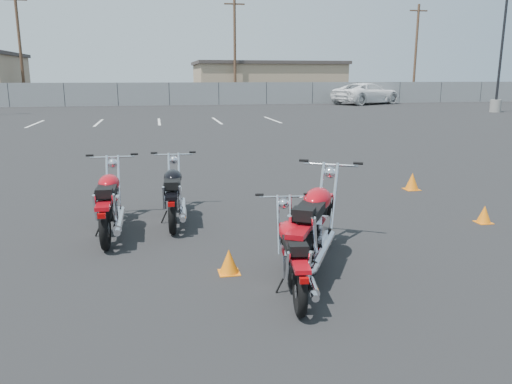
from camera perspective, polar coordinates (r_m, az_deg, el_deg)
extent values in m
plane|color=black|center=(6.82, -0.66, -6.53)|extent=(120.00, 120.00, 0.00)
torus|color=black|center=(8.40, -15.96, -1.10)|extent=(0.11, 0.61, 0.61)
cylinder|color=silver|center=(8.40, -15.96, -1.10)|extent=(0.10, 0.16, 0.16)
torus|color=black|center=(6.98, -16.87, -4.00)|extent=(0.11, 0.61, 0.61)
cylinder|color=silver|center=(6.98, -16.87, -4.00)|extent=(0.10, 0.16, 0.16)
cube|color=black|center=(7.68, -16.39, -2.12)|extent=(0.10, 1.06, 0.06)
cube|color=silver|center=(7.61, -16.45, -1.78)|extent=(0.28, 0.39, 0.30)
cylinder|color=silver|center=(7.57, -16.54, -0.45)|extent=(0.20, 0.25, 0.27)
ellipsoid|color=#B10A15|center=(7.77, -16.46, 0.97)|extent=(0.31, 0.59, 0.26)
cube|color=black|center=(7.30, -16.77, 0.02)|extent=(0.26, 0.56, 0.10)
cube|color=black|center=(7.04, -16.98, -0.11)|extent=(0.22, 0.18, 0.12)
cube|color=#B10A15|center=(6.88, -17.06, -1.51)|extent=(0.18, 0.43, 0.05)
cube|color=#B10A15|center=(8.33, -16.09, 1.03)|extent=(0.13, 0.34, 0.04)
cylinder|color=silver|center=(7.05, -15.91, -1.64)|extent=(0.05, 0.19, 0.40)
cylinder|color=silver|center=(7.08, -17.87, -1.72)|extent=(0.05, 0.19, 0.40)
cylinder|color=silver|center=(7.39, -15.31, -3.14)|extent=(0.09, 1.12, 0.13)
cylinder|color=silver|center=(7.07, -15.49, -3.70)|extent=(0.12, 0.36, 0.13)
cylinder|color=silver|center=(8.44, -15.42, 1.26)|extent=(0.05, 0.40, 0.80)
cylinder|color=silver|center=(8.45, -16.65, 1.21)|extent=(0.05, 0.40, 0.80)
sphere|color=silver|center=(8.56, -16.06, 3.18)|extent=(0.16, 0.16, 0.16)
cylinder|color=silver|center=(8.56, -16.09, 3.87)|extent=(0.71, 0.03, 0.03)
cylinder|color=black|center=(8.51, -13.74, 4.23)|extent=(0.12, 0.04, 0.04)
cylinder|color=black|center=(8.57, -18.48, 3.99)|extent=(0.12, 0.04, 0.04)
cylinder|color=black|center=(7.65, -17.42, -3.75)|extent=(0.16, 0.02, 0.30)
cube|color=#990505|center=(6.64, -17.24, -2.62)|extent=(0.10, 0.06, 0.06)
torus|color=black|center=(8.80, -9.30, -0.23)|extent=(0.14, 0.58, 0.58)
cylinder|color=silver|center=(8.80, -9.30, -0.23)|extent=(0.11, 0.16, 0.15)
torus|color=black|center=(7.45, -9.54, -2.67)|extent=(0.14, 0.58, 0.58)
cylinder|color=silver|center=(7.45, -9.54, -2.67)|extent=(0.11, 0.16, 0.15)
cube|color=black|center=(8.11, -9.42, -1.09)|extent=(0.16, 1.01, 0.06)
cube|color=silver|center=(8.05, -9.44, -0.77)|extent=(0.29, 0.38, 0.29)
cylinder|color=silver|center=(8.02, -9.49, 0.43)|extent=(0.21, 0.25, 0.25)
ellipsoid|color=black|center=(8.20, -9.48, 1.68)|extent=(0.33, 0.57, 0.25)
cube|color=black|center=(7.76, -9.57, 0.87)|extent=(0.28, 0.54, 0.10)
cube|color=black|center=(7.51, -9.63, 0.77)|extent=(0.22, 0.19, 0.12)
cube|color=black|center=(7.36, -9.63, -0.45)|extent=(0.20, 0.41, 0.05)
cube|color=black|center=(8.74, -9.37, 1.70)|extent=(0.14, 0.33, 0.04)
cylinder|color=silver|center=(7.53, -8.70, -0.59)|extent=(0.06, 0.18, 0.38)
cylinder|color=silver|center=(7.54, -10.45, -0.65)|extent=(0.06, 0.18, 0.38)
cylinder|color=silver|center=(7.85, -8.33, -1.97)|extent=(0.15, 1.06, 0.12)
cylinder|color=silver|center=(7.55, -8.35, -2.43)|extent=(0.14, 0.35, 0.13)
cylinder|color=silver|center=(8.85, -8.80, 1.89)|extent=(0.07, 0.38, 0.76)
cylinder|color=silver|center=(8.85, -9.91, 1.86)|extent=(0.07, 0.38, 0.76)
sphere|color=silver|center=(8.95, -9.39, 3.63)|extent=(0.16, 0.16, 0.15)
cylinder|color=silver|center=(8.96, -9.41, 4.26)|extent=(0.67, 0.07, 0.03)
cylinder|color=black|center=(8.93, -7.27, 4.55)|extent=(0.12, 0.04, 0.03)
cylinder|color=black|center=(8.95, -11.58, 4.41)|extent=(0.12, 0.04, 0.03)
cylinder|color=black|center=(8.07, -10.34, -2.53)|extent=(0.15, 0.03, 0.29)
cube|color=#990505|center=(7.13, -9.67, -1.40)|extent=(0.10, 0.06, 0.06)
torus|color=black|center=(6.97, 7.88, -3.38)|extent=(0.43, 0.63, 0.66)
cylinder|color=silver|center=(6.97, 7.88, -3.38)|extent=(0.18, 0.21, 0.18)
torus|color=black|center=(5.49, 4.91, -7.89)|extent=(0.43, 0.63, 0.66)
cylinder|color=silver|center=(5.49, 4.91, -7.89)|extent=(0.18, 0.21, 0.18)
cube|color=black|center=(6.21, 6.59, -4.98)|extent=(0.66, 1.06, 0.07)
cube|color=silver|center=(6.14, 6.50, -4.55)|extent=(0.47, 0.51, 0.33)
cylinder|color=silver|center=(6.08, 6.55, -2.78)|extent=(0.32, 0.35, 0.29)
ellipsoid|color=#B10A15|center=(6.28, 7.04, -0.83)|extent=(0.60, 0.72, 0.28)
cube|color=black|center=(5.79, 6.04, -2.24)|extent=(0.54, 0.66, 0.11)
cube|color=black|center=(5.52, 5.46, -2.52)|extent=(0.31, 0.29, 0.13)
cube|color=#B10A15|center=(5.35, 4.93, -4.52)|extent=(0.40, 0.50, 0.05)
cube|color=#B10A15|center=(6.88, 7.97, -0.62)|extent=(0.31, 0.39, 0.04)
cylinder|color=silver|center=(5.52, 6.69, -4.78)|extent=(0.15, 0.20, 0.43)
cylinder|color=silver|center=(5.58, 4.03, -4.54)|extent=(0.15, 0.20, 0.43)
cylinder|color=silver|center=(5.89, 7.61, -6.69)|extent=(0.68, 1.10, 0.14)
cylinder|color=silver|center=(5.56, 6.96, -7.65)|extent=(0.30, 0.40, 0.14)
cylinder|color=silver|center=(6.99, 8.95, -0.39)|extent=(0.26, 0.40, 0.86)
cylinder|color=silver|center=(7.02, 7.37, -0.28)|extent=(0.26, 0.40, 0.86)
sphere|color=silver|center=(7.11, 8.48, 2.21)|extent=(0.24, 0.24, 0.18)
cylinder|color=silver|center=(7.11, 8.54, 3.11)|extent=(0.68, 0.40, 0.03)
cylinder|color=black|center=(7.03, 11.60, 3.23)|extent=(0.13, 0.10, 0.04)
cylinder|color=black|center=(7.16, 5.49, 3.61)|extent=(0.13, 0.10, 0.04)
cylinder|color=black|center=(6.20, 4.94, -6.99)|extent=(0.16, 0.11, 0.33)
cube|color=#990505|center=(5.11, 4.19, -6.20)|extent=(0.13, 0.11, 0.07)
torus|color=black|center=(6.09, 3.36, -6.44)|extent=(0.17, 0.52, 0.51)
cylinder|color=silver|center=(6.09, 3.36, -6.44)|extent=(0.10, 0.15, 0.14)
torus|color=black|center=(4.94, 5.04, -11.23)|extent=(0.17, 0.52, 0.51)
cylinder|color=silver|center=(4.94, 5.04, -11.23)|extent=(0.10, 0.15, 0.14)
cube|color=black|center=(5.50, 4.12, -8.26)|extent=(0.21, 0.90, 0.05)
cube|color=silver|center=(5.44, 4.18, -7.92)|extent=(0.28, 0.36, 0.26)
cylinder|color=silver|center=(5.39, 4.21, -6.39)|extent=(0.20, 0.24, 0.23)
ellipsoid|color=#B10A15|center=(5.53, 3.97, -4.54)|extent=(0.33, 0.53, 0.22)
cube|color=black|center=(5.15, 4.54, -6.10)|extent=(0.29, 0.50, 0.09)
cube|color=black|center=(4.94, 4.88, -6.54)|extent=(0.21, 0.18, 0.10)
cube|color=#B10A15|center=(4.82, 5.14, -8.40)|extent=(0.20, 0.38, 0.04)
cube|color=#B10A15|center=(6.00, 3.40, -4.02)|extent=(0.15, 0.30, 0.03)
cylinder|color=silver|center=(4.99, 6.06, -8.34)|extent=(0.06, 0.16, 0.34)
cylinder|color=silver|center=(4.97, 3.69, -8.42)|extent=(0.06, 0.16, 0.34)
cylinder|color=silver|center=(5.30, 5.95, -9.73)|extent=(0.21, 0.94, 0.11)
cylinder|color=silver|center=(5.05, 6.46, -10.75)|extent=(0.14, 0.31, 0.11)
cylinder|color=silver|center=(6.11, 4.01, -3.68)|extent=(0.09, 0.34, 0.67)
cylinder|color=silver|center=(6.09, 2.57, -3.71)|extent=(0.09, 0.34, 0.67)
sphere|color=silver|center=(6.17, 3.17, -1.35)|extent=(0.15, 0.15, 0.14)
cylinder|color=silver|center=(6.16, 3.16, -0.54)|extent=(0.60, 0.11, 0.03)
cylinder|color=black|center=(6.18, 5.94, -0.23)|extent=(0.11, 0.04, 0.03)
cylinder|color=black|center=(6.11, 0.39, -0.31)|extent=(0.11, 0.04, 0.03)
cylinder|color=black|center=(5.47, 2.94, -10.21)|extent=(0.14, 0.04, 0.26)
cube|color=#990505|center=(4.64, 5.53, -10.04)|extent=(0.09, 0.06, 0.05)
cone|color=orange|center=(10.78, 17.41, 1.21)|extent=(0.27, 0.27, 0.34)
cube|color=orange|center=(10.81, 17.35, 0.30)|extent=(0.29, 0.29, 0.01)
cone|color=orange|center=(8.76, 24.63, -2.29)|extent=(0.22, 0.22, 0.27)
cube|color=orange|center=(8.80, 24.55, -3.17)|extent=(0.24, 0.24, 0.01)
cone|color=orange|center=(5.98, -3.11, -7.86)|extent=(0.23, 0.23, 0.29)
cube|color=orange|center=(6.03, -3.09, -9.17)|extent=(0.25, 0.25, 0.01)
cylinder|color=gray|center=(36.51, 25.70, 8.86)|extent=(0.70, 0.70, 0.80)
cylinder|color=black|center=(36.61, 26.54, 17.04)|extent=(0.16, 0.16, 9.69)
cube|color=slate|center=(41.35, -9.89, 10.98)|extent=(80.00, 0.04, 1.80)
cylinder|color=black|center=(42.72, -26.43, 9.90)|extent=(0.06, 0.06, 1.80)
cylinder|color=black|center=(41.89, -21.07, 10.34)|extent=(0.06, 0.06, 1.80)
cylinder|color=black|center=(41.43, -15.52, 10.71)|extent=(0.06, 0.06, 1.80)
cylinder|color=black|center=(41.35, -9.89, 10.98)|extent=(0.06, 0.06, 1.80)
cylinder|color=black|center=(41.66, -4.28, 11.15)|extent=(0.06, 0.06, 1.80)
cylinder|color=black|center=(42.34, 1.20, 11.22)|extent=(0.06, 0.06, 1.80)
cylinder|color=black|center=(43.38, 6.47, 11.18)|extent=(0.06, 0.06, 1.80)
cylinder|color=black|center=(44.76, 11.44, 11.07)|extent=(0.06, 0.06, 1.80)
cylinder|color=black|center=(46.45, 16.09, 10.89)|extent=(0.06, 0.06, 1.80)
cylinder|color=black|center=(48.40, 20.37, 10.66)|extent=(0.06, 0.06, 1.80)
cylinder|color=black|center=(50.60, 24.30, 10.39)|extent=(0.06, 0.06, 1.80)
cube|color=#9C8364|center=(51.54, 1.21, 12.44)|extent=(14.00, 9.00, 3.40)
cube|color=#3E3633|center=(51.55, 1.22, 14.50)|extent=(14.40, 9.40, 0.30)
cylinder|color=#452E20|center=(47.61, -25.34, 14.55)|extent=(0.24, 0.24, 9.00)
cube|color=#452E20|center=(47.95, -25.82, 19.19)|extent=(1.80, 0.12, 0.12)
cylinder|color=#452E20|center=(45.93, -2.43, 15.85)|extent=(0.24, 0.24, 9.00)
cube|color=#452E20|center=(46.28, -2.48, 20.67)|extent=(1.80, 0.12, 0.12)
cylinder|color=#452E20|center=(52.76, 17.79, 14.90)|extent=(0.24, 0.24, 9.00)
cube|color=#452E20|center=(53.07, 18.09, 19.10)|extent=(1.80, 0.12, 0.12)
cube|color=silver|center=(27.04, -23.92, 7.14)|extent=(0.12, 4.00, 0.01)
cube|color=silver|center=(26.56, -17.55, 7.56)|extent=(0.12, 4.00, 0.01)
cube|color=silver|center=(26.41, -11.01, 7.89)|extent=(0.12, 4.00, 0.01)
cube|color=silver|center=(26.60, -4.48, 8.13)|extent=(0.12, 4.00, 0.01)
cube|color=silver|center=(27.12, 1.89, 8.26)|extent=(0.12, 4.00, 0.01)
imported|color=white|center=(43.40, 12.56, 11.58)|extent=(5.73, 7.74, 2.74)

